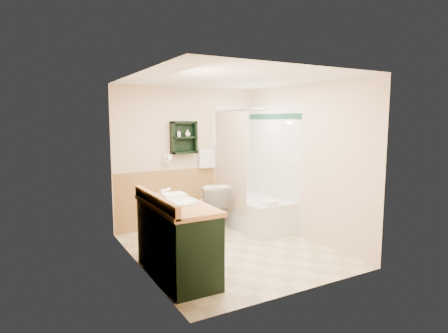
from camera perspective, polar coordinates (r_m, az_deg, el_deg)
floor at (r=5.48m, az=0.98°, el=-12.57°), size 3.00×3.00×0.00m
back_wall at (r=6.55m, az=-5.70°, el=1.43°), size 2.60×0.04×2.40m
left_wall at (r=4.68m, az=-13.09°, el=-1.01°), size 0.04×3.00×2.40m
right_wall at (r=5.97m, az=12.03°, el=0.75°), size 0.04×3.00×2.40m
ceiling at (r=5.19m, az=1.04°, el=13.46°), size 2.60×3.00×0.04m
wainscot_left at (r=4.84m, az=-12.45°, el=-9.21°), size 2.98×2.98×1.00m
wainscot_back at (r=6.63m, az=-5.50°, el=-4.63°), size 2.58×2.58×1.00m
mirror_frame at (r=4.14m, az=-10.41°, el=2.19°), size 1.30×1.30×1.00m
mirror_glass at (r=4.14m, az=-10.35°, el=2.19°), size 1.20×1.20×0.90m
tile_right at (r=6.54m, az=7.40°, el=0.08°), size 1.50×1.50×2.10m
tile_back at (r=7.00m, az=2.18°, el=0.59°), size 0.95×0.95×2.10m
tile_accent at (r=6.49m, az=7.45°, el=7.54°), size 1.50×1.50×0.10m
wall_shelf at (r=6.38m, az=-6.15°, el=4.42°), size 0.45×0.15×0.55m
hair_dryer at (r=6.32m, az=-8.70°, el=1.17°), size 0.10×0.24×0.18m
towel_bar at (r=6.62m, az=-2.69°, el=2.82°), size 0.40×0.06×0.40m
curtain_rod at (r=6.08m, az=1.80°, el=8.57°), size 0.03×1.60×0.03m
shower_curtain at (r=6.27m, az=0.94°, el=0.74°), size 1.05×1.05×1.70m
vanity at (r=4.55m, az=-7.22°, el=-10.93°), size 0.59×1.40×0.88m
bathtub at (r=6.54m, az=4.40°, el=-6.92°), size 0.78×1.50×0.52m
toilet at (r=6.40m, az=-1.93°, el=-6.03°), size 0.61×0.87×0.78m
counter_towel at (r=4.77m, az=-7.70°, el=-4.35°), size 0.29×0.23×0.04m
vanity_book at (r=4.69m, az=-10.88°, el=-3.60°), size 0.15×0.04×0.20m
tub_towel at (r=5.92m, az=6.89°, el=-5.52°), size 0.21×0.18×0.07m
soap_bottle_a at (r=6.34m, az=-6.92°, el=4.77°), size 0.06×0.12×0.05m
soap_bottle_b at (r=6.40m, az=-5.57°, el=4.98°), size 0.11×0.13×0.09m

